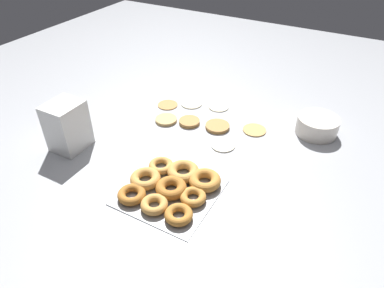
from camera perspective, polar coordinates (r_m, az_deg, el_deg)
ground_plane at (r=1.31m, az=0.37°, el=0.99°), size 3.00×3.00×0.00m
pancake_0 at (r=1.37m, az=4.26°, el=2.95°), size 0.10×0.10×0.01m
pancake_1 at (r=1.41m, az=-4.33°, el=4.07°), size 0.09×0.09×0.01m
pancake_2 at (r=1.37m, az=10.37°, el=2.38°), size 0.09×0.09×0.01m
pancake_3 at (r=1.39m, az=-0.44°, el=3.73°), size 0.08×0.08×0.01m
pancake_4 at (r=1.27m, az=5.20°, el=-0.08°), size 0.09×0.09×0.01m
pancake_5 at (r=1.50m, az=4.46°, el=6.27°), size 0.09×0.09×0.01m
pancake_6 at (r=1.52m, az=-0.09°, el=6.82°), size 0.09×0.09×0.01m
pancake_7 at (r=1.52m, az=-4.08°, el=6.58°), size 0.09×0.09×0.01m
donut_tray at (r=1.08m, az=-3.46°, el=-7.04°), size 0.28×0.28×0.04m
batter_bowl at (r=1.40m, az=20.13°, el=2.92°), size 0.16×0.16×0.07m
container_stack at (r=1.29m, az=-20.08°, el=2.83°), size 0.11×0.13×0.18m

